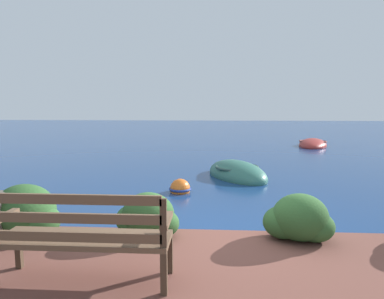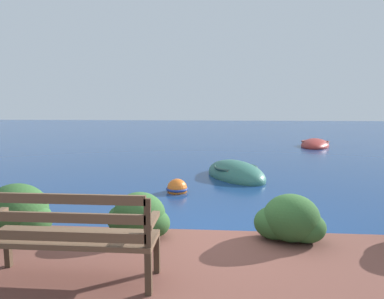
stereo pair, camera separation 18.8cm
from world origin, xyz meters
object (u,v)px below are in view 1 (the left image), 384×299
object	(u,v)px
rowboat_nearest	(237,175)
mooring_buoy	(180,189)
park_bench	(82,235)
rowboat_mid	(313,145)

from	to	relation	value
rowboat_nearest	mooring_buoy	distance (m)	2.22
park_bench	rowboat_mid	distance (m)	14.87
park_bench	rowboat_nearest	bearing A→B (deg)	73.45
rowboat_nearest	rowboat_mid	world-z (taller)	rowboat_nearest
rowboat_mid	rowboat_nearest	bearing A→B (deg)	-11.61
rowboat_nearest	mooring_buoy	world-z (taller)	rowboat_nearest
park_bench	mooring_buoy	size ratio (longest dim) A/B	3.34
park_bench	rowboat_mid	world-z (taller)	park_bench
park_bench	rowboat_mid	bearing A→B (deg)	66.70
rowboat_mid	mooring_buoy	bearing A→B (deg)	-13.58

